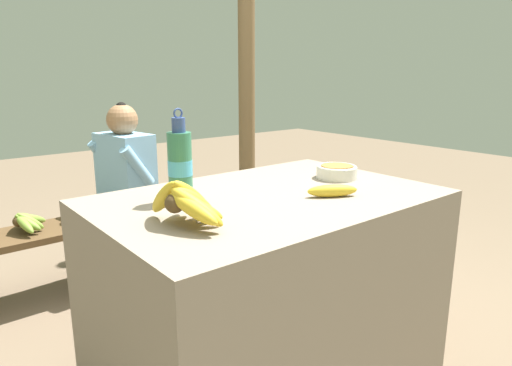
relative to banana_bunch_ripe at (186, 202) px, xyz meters
name	(u,v)px	position (x,y,z in m)	size (l,w,h in m)	color
market_counter	(268,290)	(0.41, 0.10, -0.46)	(1.25, 0.83, 0.77)	gray
banana_bunch_ripe	(186,202)	(0.00, 0.00, 0.00)	(0.19, 0.32, 0.16)	#4C381E
serving_bowl	(337,171)	(0.82, 0.13, -0.04)	(0.17, 0.17, 0.06)	silver
water_bottle	(180,165)	(0.12, 0.23, 0.06)	(0.08, 0.08, 0.33)	#337556
loose_banana_front	(332,191)	(0.58, -0.06, -0.05)	(0.19, 0.13, 0.05)	gold
wooden_bench	(109,226)	(0.27, 1.37, -0.50)	(1.71, 0.32, 0.40)	brown
seated_vendor	(119,182)	(0.34, 1.33, -0.24)	(0.44, 0.42, 1.05)	#564C60
banana_bunch_green	(26,220)	(-0.16, 1.38, -0.38)	(0.19, 0.30, 0.12)	#4C381E
support_post_far	(247,55)	(1.50, 1.64, 0.50)	(0.13, 0.13, 2.68)	brown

